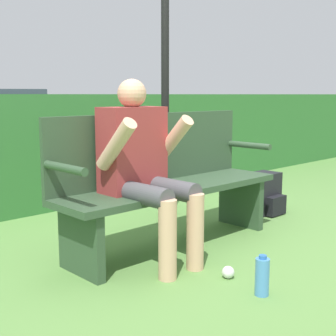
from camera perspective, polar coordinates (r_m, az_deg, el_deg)
name	(u,v)px	position (r m, az deg, el deg)	size (l,w,h in m)	color
ground_plane	(173,246)	(3.45, 0.66, -9.50)	(40.00, 40.00, 0.00)	#5B8942
hedge_back	(51,151)	(4.67, -14.02, 1.98)	(12.00, 0.38, 1.10)	#337033
park_bench	(166,180)	(3.38, -0.21, -1.46)	(1.81, 0.47, 0.96)	#334C33
person_seated	(143,162)	(3.03, -3.07, 0.77)	(0.57, 0.63, 1.19)	#993333
backpack	(264,194)	(4.42, 11.66, -3.15)	(0.30, 0.29, 0.38)	black
water_bottle	(262,276)	(2.68, 11.41, -12.83)	(0.08, 0.08, 0.23)	#4C8CCC
signpost	(166,57)	(4.18, -0.27, 13.36)	(0.43, 0.09, 2.43)	black
parked_car	(17,109)	(16.93, -17.89, 6.92)	(4.22, 3.09, 1.27)	black
litter_crumple	(228,272)	(2.90, 7.34, -12.49)	(0.08, 0.08, 0.08)	silver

